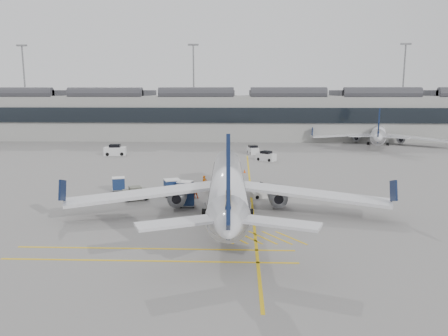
{
  "coord_description": "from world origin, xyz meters",
  "views": [
    {
      "loc": [
        8.68,
        -42.49,
        12.29
      ],
      "look_at": [
        6.92,
        4.1,
        4.0
      ],
      "focal_mm": 35.0,
      "sensor_mm": 36.0,
      "label": 1
    }
  ],
  "objects_px": {
    "ramp_agent_a": "(205,183)",
    "belt_loader": "(266,193)",
    "pushback_tug": "(135,194)",
    "airliner_main": "(228,185)",
    "ramp_agent_b": "(195,191)",
    "baggage_cart_a": "(187,198)"
  },
  "relations": [
    {
      "from": "baggage_cart_a",
      "to": "pushback_tug",
      "type": "bearing_deg",
      "value": 151.12
    },
    {
      "from": "belt_loader",
      "to": "baggage_cart_a",
      "type": "distance_m",
      "value": 9.77
    },
    {
      "from": "belt_loader",
      "to": "pushback_tug",
      "type": "height_order",
      "value": "belt_loader"
    },
    {
      "from": "ramp_agent_a",
      "to": "belt_loader",
      "type": "bearing_deg",
      "value": -54.61
    },
    {
      "from": "belt_loader",
      "to": "ramp_agent_a",
      "type": "bearing_deg",
      "value": 143.76
    },
    {
      "from": "ramp_agent_b",
      "to": "belt_loader",
      "type": "bearing_deg",
      "value": -175.88
    },
    {
      "from": "baggage_cart_a",
      "to": "ramp_agent_a",
      "type": "relative_size",
      "value": 0.89
    },
    {
      "from": "airliner_main",
      "to": "ramp_agent_a",
      "type": "relative_size",
      "value": 18.15
    },
    {
      "from": "belt_loader",
      "to": "pushback_tug",
      "type": "xyz_separation_m",
      "value": [
        -14.91,
        -1.78,
        0.15
      ]
    },
    {
      "from": "baggage_cart_a",
      "to": "pushback_tug",
      "type": "relative_size",
      "value": 0.55
    },
    {
      "from": "belt_loader",
      "to": "ramp_agent_a",
      "type": "relative_size",
      "value": 2.31
    },
    {
      "from": "ramp_agent_b",
      "to": "pushback_tug",
      "type": "xyz_separation_m",
      "value": [
        -6.73,
        -0.95,
        -0.23
      ]
    },
    {
      "from": "belt_loader",
      "to": "pushback_tug",
      "type": "relative_size",
      "value": 1.44
    },
    {
      "from": "ramp_agent_b",
      "to": "pushback_tug",
      "type": "bearing_deg",
      "value": 6.4
    },
    {
      "from": "baggage_cart_a",
      "to": "airliner_main",
      "type": "bearing_deg",
      "value": -25.85
    },
    {
      "from": "pushback_tug",
      "to": "belt_loader",
      "type": "bearing_deg",
      "value": -17.76
    },
    {
      "from": "baggage_cart_a",
      "to": "ramp_agent_a",
      "type": "height_order",
      "value": "ramp_agent_a"
    },
    {
      "from": "airliner_main",
      "to": "ramp_agent_b",
      "type": "bearing_deg",
      "value": 124.15
    },
    {
      "from": "airliner_main",
      "to": "ramp_agent_b",
      "type": "xyz_separation_m",
      "value": [
        -3.92,
        5.39,
        -1.87
      ]
    },
    {
      "from": "baggage_cart_a",
      "to": "ramp_agent_b",
      "type": "distance_m",
      "value": 3.76
    },
    {
      "from": "belt_loader",
      "to": "ramp_agent_b",
      "type": "xyz_separation_m",
      "value": [
        -8.18,
        -0.83,
        0.38
      ]
    },
    {
      "from": "belt_loader",
      "to": "ramp_agent_a",
      "type": "distance_m",
      "value": 7.9
    }
  ]
}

